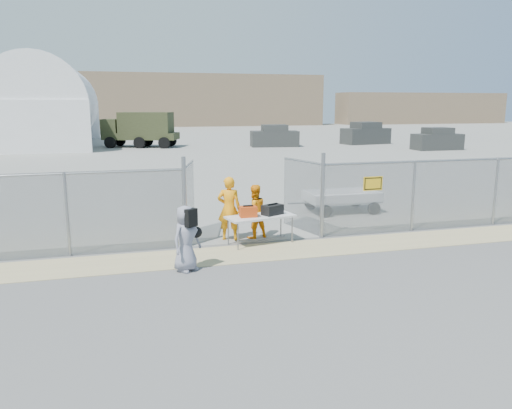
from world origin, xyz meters
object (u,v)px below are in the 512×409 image
object	(u,v)px
security_worker_left	(229,209)
folding_table	(260,230)
visitor	(186,238)
security_worker_right	(254,212)
utility_trailer	(342,201)

from	to	relation	value
security_worker_left	folding_table	bearing A→B (deg)	160.07
visitor	folding_table	bearing A→B (deg)	1.48
security_worker_right	visitor	xyz separation A→B (m)	(-2.30, -2.42, -0.01)
security_worker_left	visitor	distance (m)	2.85
folding_table	visitor	size ratio (longest dim) A/B	1.21
security_worker_left	utility_trailer	xyz separation A→B (m)	(4.75, 2.67, -0.52)
folding_table	utility_trailer	size ratio (longest dim) A/B	0.57
security_worker_right	utility_trailer	size ratio (longest dim) A/B	0.47
security_worker_right	security_worker_left	bearing A→B (deg)	-10.92
folding_table	visitor	distance (m)	2.93
security_worker_left	utility_trailer	distance (m)	5.48
security_worker_right	visitor	distance (m)	3.34
security_worker_left	security_worker_right	distance (m)	0.77
security_worker_left	security_worker_right	bearing A→B (deg)	-158.17
security_worker_left	utility_trailer	world-z (taller)	security_worker_left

